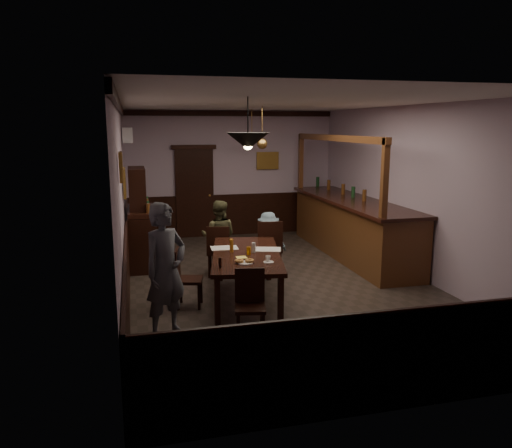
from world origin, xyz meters
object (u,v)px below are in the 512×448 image
object	(u,v)px
sideboard	(141,227)
coffee_cup	(268,258)
chair_far_right	(270,246)
bar_counter	(351,226)
pendant_brass_mid	(262,144)
person_standing	(166,271)
chair_far_left	(218,249)
chair_side	(184,275)
soda_can	(249,251)
dining_table	(246,257)
person_seated_left	(219,237)
pendant_brass_far	(252,141)
chair_near	(250,300)
person_seated_right	(268,242)
pendant_iron	(248,141)

from	to	relation	value
sideboard	coffee_cup	bearing A→B (deg)	-60.46
chair_far_right	sideboard	distance (m)	2.53
bar_counter	pendant_brass_mid	size ratio (longest dim) A/B	5.42
person_standing	bar_counter	distance (m)	5.09
chair_far_left	person_standing	bearing A→B (deg)	78.20
chair_side	soda_can	xyz separation A→B (m)	(0.95, -0.09, 0.33)
dining_table	person_seated_left	bearing A→B (deg)	95.11
pendant_brass_mid	sideboard	bearing A→B (deg)	173.69
chair_far_left	coffee_cup	bearing A→B (deg)	114.18
pendant_brass_far	sideboard	bearing A→B (deg)	-150.84
sideboard	pendant_brass_far	xyz separation A→B (m)	(2.51, 1.40, 1.55)
chair_far_right	chair_near	xyz separation A→B (m)	(-0.94, -2.46, -0.07)
dining_table	pendant_brass_mid	size ratio (longest dim) A/B	2.90
person_seated_right	soda_can	xyz separation A→B (m)	(-0.73, -1.54, 0.26)
chair_far_right	soda_can	distance (m)	1.45
chair_far_right	person_seated_right	size ratio (longest dim) A/B	0.91
chair_far_right	sideboard	xyz separation A→B (m)	(-2.19, 1.27, 0.20)
pendant_brass_mid	soda_can	bearing A→B (deg)	-109.44
chair_far_right	bar_counter	distance (m)	2.24
chair_side	pendant_iron	world-z (taller)	pendant_iron
chair_far_left	pendant_brass_mid	bearing A→B (deg)	-127.97
person_standing	pendant_iron	world-z (taller)	pendant_iron
coffee_cup	soda_can	xyz separation A→B (m)	(-0.18, 0.45, 0.01)
person_seated_right	pendant_brass_mid	size ratio (longest dim) A/B	1.36
chair_far_right	person_seated_left	bearing A→B (deg)	-19.12
pendant_iron	chair_near	bearing A→B (deg)	-101.02
person_seated_left	pendant_brass_mid	world-z (taller)	pendant_brass_mid
person_seated_left	bar_counter	world-z (taller)	bar_counter
dining_table	pendant_brass_far	bearing A→B (deg)	75.17
chair_far_left	chair_far_right	bearing A→B (deg)	-178.90
dining_table	sideboard	xyz separation A→B (m)	(-1.50, 2.42, 0.06)
chair_near	soda_can	xyz separation A→B (m)	(0.27, 1.20, 0.33)
coffee_cup	soda_can	world-z (taller)	soda_can
dining_table	soda_can	world-z (taller)	soda_can
dining_table	sideboard	world-z (taller)	sideboard
sideboard	pendant_iron	world-z (taller)	pendant_iron
chair_near	person_standing	distance (m)	1.12
person_seated_left	bar_counter	distance (m)	2.90
coffee_cup	sideboard	world-z (taller)	sideboard
person_seated_left	chair_far_right	bearing A→B (deg)	170.49
chair_far_left	pendant_brass_mid	distance (m)	2.22
chair_far_left	chair_near	size ratio (longest dim) A/B	1.06
person_standing	pendant_iron	distance (m)	1.95
soda_can	pendant_brass_mid	xyz separation A→B (m)	(0.80, 2.27, 1.49)
person_seated_right	chair_side	bearing A→B (deg)	34.28
chair_far_left	chair_side	xyz separation A→B (m)	(-0.74, -1.35, -0.03)
person_seated_right	soda_can	size ratio (longest dim) A/B	9.20
bar_counter	pendant_iron	distance (m)	4.48
coffee_cup	sideboard	xyz separation A→B (m)	(-1.69, 2.97, -0.05)
person_standing	coffee_cup	xyz separation A→B (m)	(1.46, 0.48, -0.06)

